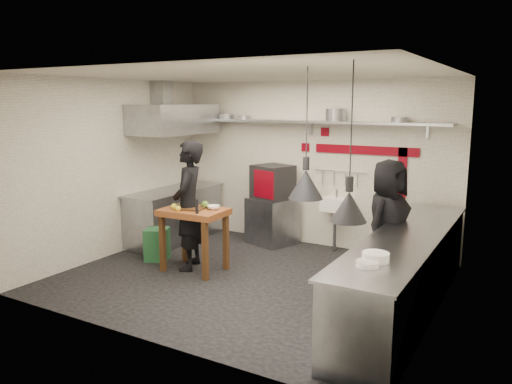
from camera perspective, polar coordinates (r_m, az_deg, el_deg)
The scene contains 47 objects.
floor at distance 7.09m, azimuth -0.90°, elevation -9.89°, with size 5.00×5.00×0.00m, color black.
ceiling at distance 6.67m, azimuth -0.97°, elevation 13.34°, with size 5.00×5.00×0.00m, color beige.
wall_back at distance 8.59m, azimuth 6.30°, elevation 3.22°, with size 5.00×0.04×2.80m, color silver.
wall_front at distance 5.08m, azimuth -13.22°, elevation -1.82°, with size 5.00×0.04×2.80m, color silver.
wall_left at distance 8.29m, azimuth -15.94°, elevation 2.64°, with size 0.04×4.20×2.80m, color silver.
wall_right at distance 5.87m, azimuth 20.48°, elevation -0.60°, with size 0.04×4.20×2.80m, color silver.
red_band_horiz at distance 8.21m, azimuth 12.38°, elevation 4.69°, with size 1.70×0.02×0.14m, color #6B020F.
red_band_vert at distance 8.10m, azimuth 16.29°, elevation 1.03°, with size 0.14×0.02×1.10m, color #6B020F.
red_tile_a at distance 8.42m, azimuth 7.88°, elevation 6.81°, with size 0.14×0.02×0.14m, color #6B020F.
red_tile_b at distance 8.58m, azimuth 5.67°, elevation 5.11°, with size 0.14×0.02×0.14m, color #6B020F.
back_shelf at distance 8.37m, azimuth 5.89°, elevation 7.99°, with size 4.60×0.34×0.04m, color gray.
shelf_bracket_left at distance 9.43m, azimuth -4.41°, elevation 7.65°, with size 0.04×0.06×0.24m, color gray.
shelf_bracket_mid at distance 8.51m, azimuth 6.30°, elevation 7.35°, with size 0.04×0.06×0.24m, color gray.
shelf_bracket_right at distance 7.94m, azimuth 19.04°, elevation 6.66°, with size 0.04×0.06×0.24m, color gray.
pan_far_left at distance 9.14m, azimuth -3.41°, elevation 8.62°, with size 0.28×0.28×0.09m, color gray.
pan_mid_left at distance 8.94m, azimuth -1.41°, elevation 8.54°, with size 0.21×0.21×0.07m, color gray.
stock_pot at distance 8.17m, azimuth 9.07°, elevation 8.71°, with size 0.32×0.32×0.20m, color gray.
pan_right at distance 7.87m, azimuth 16.09°, elevation 7.95°, with size 0.25×0.25×0.08m, color gray.
oven_stand at distance 8.71m, azimuth 1.84°, elevation -3.31°, with size 0.72×0.66×0.80m, color gray.
combi_oven at distance 8.55m, azimuth 1.93°, elevation 1.15°, with size 0.60×0.56×0.58m, color black.
oven_door at distance 8.31m, azimuth 0.89°, elevation 0.88°, with size 0.47×0.03×0.46m, color #6B020F.
oven_glass at distance 8.32m, azimuth 1.14°, elevation 0.90°, with size 0.32×0.01×0.34m, color black.
hand_sink at distance 8.32m, azimuth 9.18°, elevation -1.41°, with size 0.46×0.34×0.22m, color white.
sink_tap at distance 8.28m, azimuth 9.22°, elevation -0.19°, with size 0.03×0.03×0.14m, color gray.
sink_drain at distance 8.38m, azimuth 9.00°, elevation -4.40°, with size 0.06×0.06×0.66m, color gray.
utensil_rail at distance 8.36m, azimuth 9.63°, elevation 2.39°, with size 0.02×0.02×0.90m, color gray.
counter_right at distance 6.17m, azimuth 16.69°, elevation -8.99°, with size 0.70×3.80×0.90m, color gray.
counter_right_top at distance 6.04m, azimuth 16.91°, elevation -4.82°, with size 0.76×3.90×0.03m, color gray.
plate_stack at distance 4.96m, azimuth 13.51°, elevation -7.23°, with size 0.26×0.26×0.09m, color white.
small_bowl_right at distance 4.80m, azimuth 12.62°, elevation -8.01°, with size 0.22×0.22×0.05m, color white.
counter_left at distance 8.98m, azimuth -9.28°, elevation -2.70°, with size 0.70×1.90×0.90m, color gray.
counter_left_top at distance 8.89m, azimuth -9.36°, elevation 0.22°, with size 0.76×2.00×0.03m, color gray.
extractor_hood at distance 8.73m, azimuth -9.34°, elevation 8.20°, with size 0.78×1.60×0.50m, color gray.
hood_duct at distance 8.89m, azimuth -10.69°, elevation 10.77°, with size 0.28×0.28×0.50m, color gray.
green_bin at distance 7.99m, azimuth -11.24°, elevation -5.87°, with size 0.34×0.34×0.50m, color #246136.
prep_table at distance 7.35m, azimuth -7.06°, elevation -5.45°, with size 0.92×0.64×0.92m, color brown, non-canonical shape.
cutting_board at distance 7.22m, azimuth -7.45°, elevation -1.89°, with size 0.36×0.26×0.03m, color #492B15.
pepper_mill at distance 6.92m, azimuth -6.77°, elevation -1.66°, with size 0.04×0.04×0.20m, color black.
lemon_a at distance 7.27m, azimuth -9.35°, elevation -1.63°, with size 0.09×0.09×0.09m, color yellow.
lemon_b at distance 7.13m, azimuth -8.90°, elevation -1.88°, with size 0.08×0.08×0.08m, color yellow.
veg_ball at distance 7.29m, azimuth -5.85°, elevation -1.44°, with size 0.11×0.11×0.11m, color #537B28.
steel_tray at distance 7.48m, azimuth -8.46°, elevation -1.47°, with size 0.17×0.12×0.03m, color gray.
bowl at distance 7.19m, azimuth -4.89°, elevation -1.77°, with size 0.18×0.18×0.06m, color white.
heat_lamp_near at distance 5.25m, azimuth 5.81°, elevation 6.63°, with size 0.37×0.37×1.38m, color black, non-canonical shape.
heat_lamp_far at distance 4.54m, azimuth 10.80°, elevation 5.54°, with size 0.33×0.33×1.44m, color black, non-canonical shape.
chef_left at distance 7.36m, azimuth -7.69°, elevation -1.54°, with size 0.69×0.45×1.90m, color black.
chef_right at distance 6.75m, azimuth 14.79°, elevation -3.63°, with size 0.84×0.55×1.72m, color black.
Camera 1 is at (3.43, -5.71, 2.44)m, focal length 35.00 mm.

